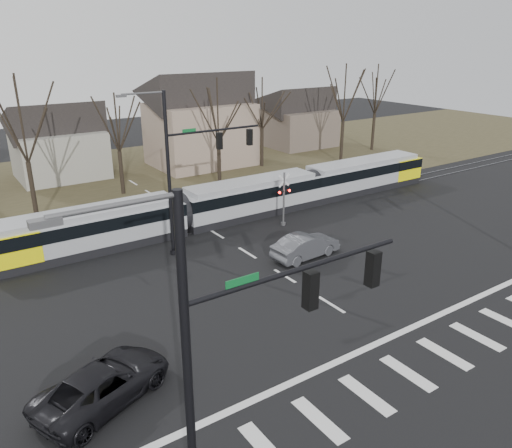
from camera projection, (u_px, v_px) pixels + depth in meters
ground at (359, 322)px, 24.33m from camera, size 140.00×140.00×0.00m
grass_verge at (126, 178)px, 49.17m from camera, size 140.00×28.00×0.01m
crosswalk at (427, 363)px, 21.23m from camera, size 27.00×2.60×0.01m
stop_line at (387, 339)px, 22.93m from camera, size 28.00×0.35×0.01m
lane_dashes at (203, 226)px, 36.75m from camera, size 0.18×30.00×0.01m
rail_pair at (204, 226)px, 36.59m from camera, size 90.00×1.52×0.06m
tram at (250, 196)px, 38.41m from camera, size 37.05×2.75×2.81m
sedan at (306, 246)px, 31.22m from camera, size 2.27×4.87×1.53m
suv at (103, 384)px, 18.80m from camera, size 6.39×7.26×1.52m
signal_pole_near_left at (246, 355)px, 12.22m from camera, size 9.28×0.44×10.20m
signal_pole_far at (192, 164)px, 30.78m from camera, size 9.28×0.44×10.20m
rail_crossing_signal at (284, 201)px, 36.22m from camera, size 1.08×0.36×4.00m
tree_row at (167, 135)px, 43.81m from camera, size 59.20×7.20×10.00m
house_b at (57, 137)px, 48.27m from camera, size 8.64×7.56×7.65m
house_c at (200, 116)px, 52.83m from camera, size 10.80×8.64×10.10m
house_d at (298, 114)px, 62.68m from camera, size 8.64×7.56×7.65m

